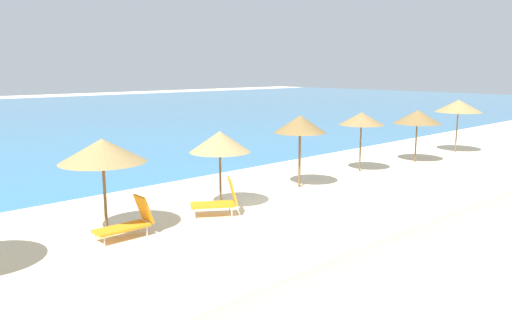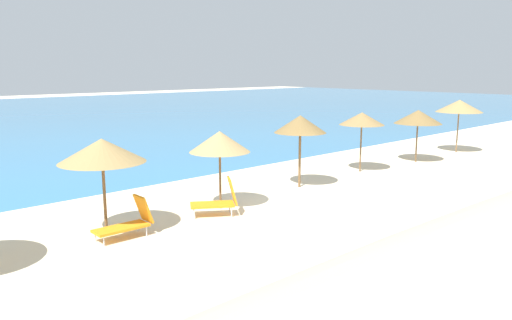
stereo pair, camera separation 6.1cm
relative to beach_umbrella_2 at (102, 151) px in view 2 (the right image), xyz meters
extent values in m
plane|color=beige|center=(6.55, -2.27, -2.38)|extent=(160.00, 160.00, 0.00)
cylinder|color=brown|center=(0.00, 0.00, -1.28)|extent=(0.08, 0.08, 2.21)
cone|color=#9E7F4C|center=(0.00, 0.00, 0.01)|extent=(2.35, 2.35, 0.66)
cylinder|color=brown|center=(4.02, -0.08, -1.36)|extent=(0.07, 0.07, 2.05)
cone|color=tan|center=(4.02, -0.08, -0.14)|extent=(1.99, 1.99, 0.69)
cylinder|color=brown|center=(8.19, 0.19, -1.23)|extent=(0.10, 0.10, 2.29)
cone|color=olive|center=(8.19, 0.19, 0.10)|extent=(2.01, 2.01, 0.67)
cylinder|color=brown|center=(12.40, 0.34, -1.25)|extent=(0.07, 0.07, 2.26)
cone|color=olive|center=(12.40, 0.34, 0.01)|extent=(1.99, 1.99, 0.55)
cylinder|color=brown|center=(16.39, -0.13, -1.35)|extent=(0.07, 0.07, 2.06)
cone|color=olive|center=(16.39, -0.13, -0.14)|extent=(2.30, 2.30, 0.67)
cylinder|color=brown|center=(20.65, -0.17, -1.19)|extent=(0.07, 0.07, 2.37)
cone|color=#9E7F4C|center=(20.65, -0.17, 0.18)|extent=(2.47, 2.47, 0.67)
cube|color=orange|center=(0.14, -0.59, -2.08)|extent=(1.49, 0.62, 0.07)
cube|color=orange|center=(0.84, -0.60, -1.67)|extent=(0.33, 0.61, 0.80)
cylinder|color=silver|center=(-0.48, -0.33, -2.25)|extent=(0.04, 0.04, 0.27)
cylinder|color=silver|center=(-0.49, -0.84, -2.25)|extent=(0.04, 0.04, 0.27)
cylinder|color=silver|center=(0.78, -0.34, -2.25)|extent=(0.04, 0.04, 0.27)
cylinder|color=silver|center=(0.77, -0.86, -2.25)|extent=(0.04, 0.04, 0.27)
cube|color=orange|center=(3.29, -0.57, -2.02)|extent=(1.50, 1.30, 0.07)
cube|color=orange|center=(3.83, -0.92, -1.60)|extent=(0.59, 0.70, 0.83)
cylinder|color=silver|center=(2.96, -0.01, -2.22)|extent=(0.04, 0.04, 0.33)
cylinder|color=silver|center=(2.66, -0.48, -2.22)|extent=(0.04, 0.04, 0.33)
cylinder|color=silver|center=(3.93, -0.65, -2.22)|extent=(0.04, 0.04, 0.33)
cylinder|color=silver|center=(3.62, -1.12, -2.22)|extent=(0.04, 0.04, 0.33)
camera|label=1|loc=(-6.02, -12.57, 2.20)|focal=34.97mm
camera|label=2|loc=(-5.98, -12.61, 2.20)|focal=34.97mm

